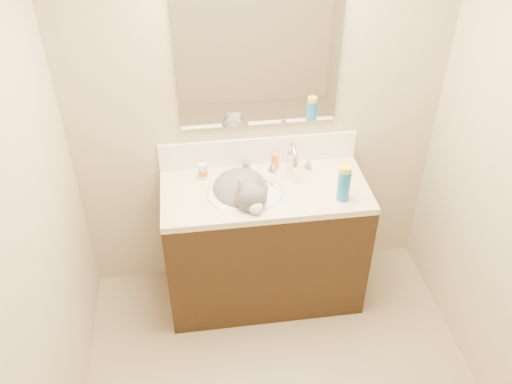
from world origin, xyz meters
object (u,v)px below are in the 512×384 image
object	(u,v)px
cat	(243,194)
amber_bottle	(275,161)
silver_jar	(247,165)
pill_bottle	(203,171)
vanity_cabinet	(264,246)
faucet	(292,161)
basin	(245,203)
spray_can	(344,185)

from	to	relation	value
cat	amber_bottle	size ratio (longest dim) A/B	4.91
silver_jar	amber_bottle	bearing A→B (deg)	-1.76
pill_bottle	amber_bottle	xyz separation A→B (m)	(0.44, 0.04, 0.00)
pill_bottle	amber_bottle	size ratio (longest dim) A/B	0.95
vanity_cabinet	faucet	bearing A→B (deg)	37.29
faucet	silver_jar	bearing A→B (deg)	165.69
basin	spray_can	size ratio (longest dim) A/B	2.36
pill_bottle	basin	bearing A→B (deg)	-39.50
pill_bottle	spray_can	size ratio (longest dim) A/B	0.51
basin	amber_bottle	xyz separation A→B (m)	(0.21, 0.23, 0.12)
basin	faucet	distance (m)	0.38
amber_bottle	spray_can	distance (m)	0.48
basin	faucet	world-z (taller)	faucet
faucet	amber_bottle	size ratio (longest dim) A/B	2.74
amber_bottle	pill_bottle	bearing A→B (deg)	-174.50
vanity_cabinet	pill_bottle	xyz separation A→B (m)	(-0.35, 0.16, 0.50)
faucet	amber_bottle	distance (m)	0.11
vanity_cabinet	silver_jar	xyz separation A→B (m)	(-0.08, 0.20, 0.48)
vanity_cabinet	faucet	distance (m)	0.58
cat	pill_bottle	size ratio (longest dim) A/B	5.17
silver_jar	vanity_cabinet	bearing A→B (deg)	-68.13
amber_bottle	basin	bearing A→B (deg)	-132.83
vanity_cabinet	silver_jar	distance (m)	0.53
basin	spray_can	distance (m)	0.57
faucet	cat	world-z (taller)	faucet
basin	amber_bottle	world-z (taller)	amber_bottle
vanity_cabinet	faucet	world-z (taller)	faucet
basin	pill_bottle	distance (m)	0.32
basin	spray_can	xyz separation A→B (m)	(0.54, -0.12, 0.17)
basin	cat	bearing A→B (deg)	117.68
vanity_cabinet	amber_bottle	xyz separation A→B (m)	(0.09, 0.20, 0.50)
cat	silver_jar	world-z (taller)	cat
faucet	pill_bottle	xyz separation A→B (m)	(-0.53, 0.02, -0.04)
spray_can	faucet	bearing A→B (deg)	129.07
pill_bottle	silver_jar	size ratio (longest dim) A/B	1.48
vanity_cabinet	cat	bearing A→B (deg)	-175.44
silver_jar	amber_bottle	size ratio (longest dim) A/B	0.64
faucet	silver_jar	world-z (taller)	faucet
vanity_cabinet	basin	bearing A→B (deg)	-165.96
silver_jar	pill_bottle	bearing A→B (deg)	-169.81
vanity_cabinet	silver_jar	bearing A→B (deg)	111.87
pill_bottle	amber_bottle	distance (m)	0.44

